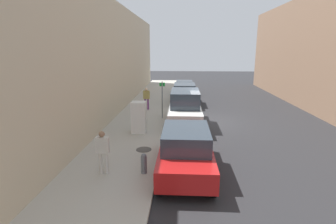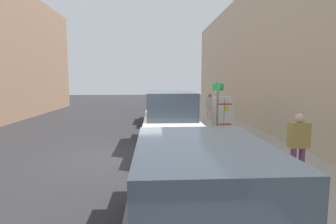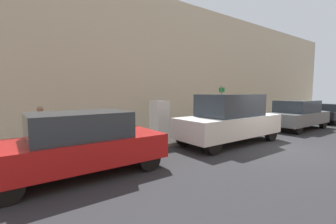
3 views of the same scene
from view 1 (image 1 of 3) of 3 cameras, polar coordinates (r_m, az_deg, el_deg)
ground_plane at (r=17.30m, az=9.00°, el=-2.09°), size 80.00×80.00×0.00m
sidewalk_slab at (r=17.41m, az=-5.86°, el=-1.67°), size 3.64×44.00×0.13m
building_facade_near at (r=17.57m, az=-16.20°, el=10.66°), size 2.45×39.60×7.77m
discarded_refrigerator at (r=14.33m, az=-6.38°, el=-1.16°), size 0.76×0.68×1.73m
manhole_cover at (r=12.15m, az=-5.29°, el=-8.13°), size 0.70×0.70×0.02m
street_sign_post at (r=17.21m, az=-1.27°, el=3.13°), size 0.36×0.07×2.45m
fire_hydrant at (r=9.87m, az=-5.28°, el=-11.01°), size 0.22×0.22×0.77m
pedestrian_walking_far at (r=9.89m, az=-14.06°, el=-7.92°), size 0.47×0.22×1.63m
pedestrian_standing_near at (r=19.86m, az=-4.70°, el=3.29°), size 0.48×0.22×1.67m
parked_suv_red at (r=10.05m, az=3.88°, el=-8.23°), size 1.96×4.55×1.74m
parked_van_white at (r=16.11m, az=3.70°, el=0.87°), size 1.93×5.13×2.17m
parked_suv_gray at (r=22.34m, az=3.61°, el=3.97°), size 1.98×4.59×1.75m
parked_sedan_dark at (r=27.62m, az=3.56°, el=5.46°), size 1.87×4.34×1.41m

